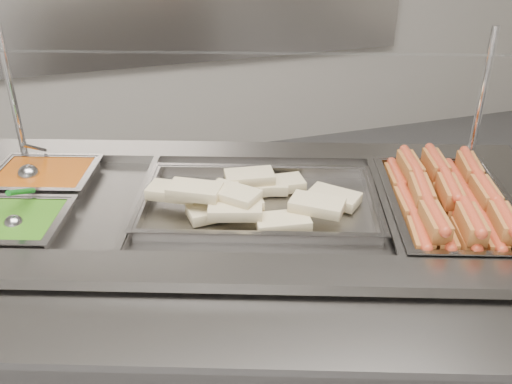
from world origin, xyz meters
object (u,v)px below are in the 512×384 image
object	(u,v)px
sneeze_guard	(242,58)
pan_hotdogs	(448,214)
ladle	(29,173)
steam_counter	(241,315)
serving_spoon	(15,218)
pan_wraps	(259,206)

from	to	relation	value
sneeze_guard	pan_hotdogs	world-z (taller)	sneeze_guard
pan_hotdogs	ladle	xyz separation A→B (m)	(-1.06, 0.50, 0.04)
steam_counter	serving_spoon	distance (m)	0.70
pan_hotdogs	pan_wraps	bearing A→B (deg)	160.75
ladle	serving_spoon	size ratio (longest dim) A/B	1.07
pan_hotdogs	serving_spoon	xyz separation A→B (m)	(-1.09, 0.24, 0.05)
sneeze_guard	pan_wraps	world-z (taller)	sneeze_guard
pan_hotdogs	serving_spoon	distance (m)	1.11
pan_hotdogs	pan_wraps	xyz separation A→B (m)	(-0.48, 0.17, 0.01)
ladle	serving_spoon	distance (m)	0.26
sneeze_guard	pan_wraps	bearing A→B (deg)	-93.90
pan_wraps	serving_spoon	bearing A→B (deg)	173.27
sneeze_guard	pan_wraps	xyz separation A→B (m)	(-0.01, -0.20, -0.35)
sneeze_guard	pan_wraps	size ratio (longest dim) A/B	2.14
steam_counter	pan_hotdogs	bearing A→B (deg)	-19.25
sneeze_guard	steam_counter	bearing A→B (deg)	-109.25
steam_counter	ladle	size ratio (longest dim) A/B	10.83
steam_counter	serving_spoon	bearing A→B (deg)	174.45
serving_spoon	sneeze_guard	bearing A→B (deg)	11.68
steam_counter	pan_hotdogs	size ratio (longest dim) A/B	3.24
steam_counter	serving_spoon	size ratio (longest dim) A/B	11.55
steam_counter	ladle	world-z (taller)	ladle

